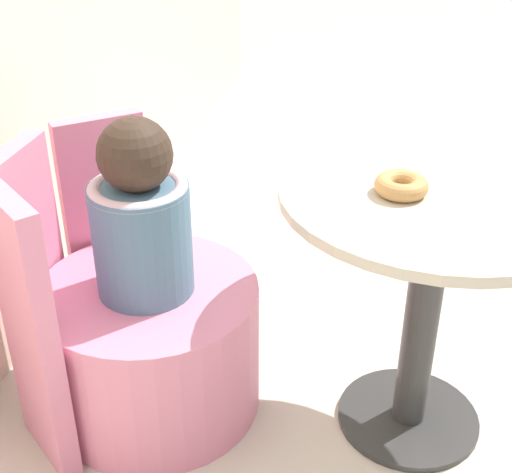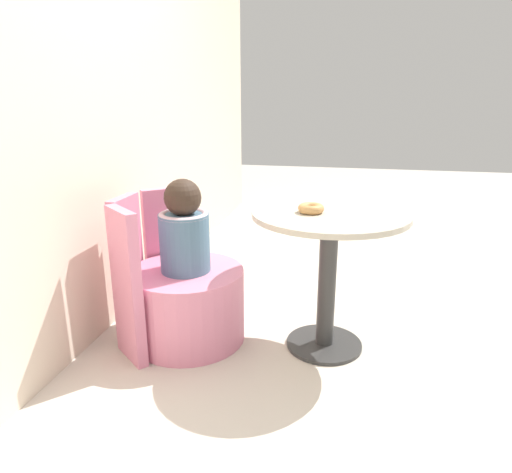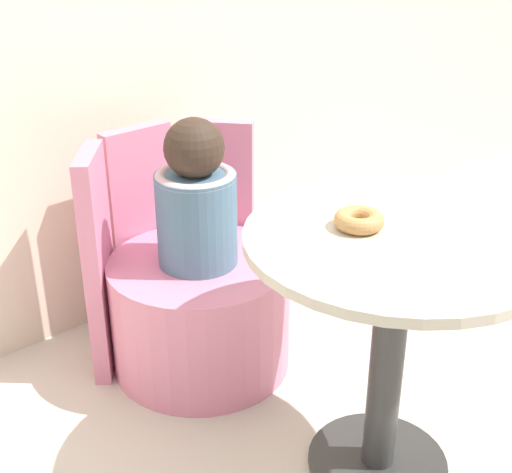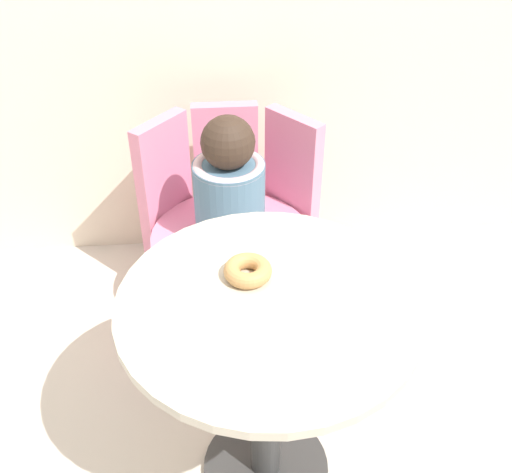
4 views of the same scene
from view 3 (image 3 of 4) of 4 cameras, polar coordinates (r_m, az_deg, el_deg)
name	(u,v)px [view 3 (image 3 of 4)]	position (r m, az deg, el deg)	size (l,w,h in m)	color
ground_plane	(352,468)	(2.00, 7.68, -17.90)	(12.00, 12.00, 0.00)	beige
round_table	(393,300)	(1.72, 10.89, -5.00)	(0.71, 0.71, 0.68)	#333333
tub_chair	(202,312)	(2.26, -4.35, -6.07)	(0.56, 0.56, 0.37)	pink
booth_backrest	(156,238)	(2.34, -7.99, -0.14)	(0.66, 0.24, 0.72)	pink
child_figure	(197,200)	(2.08, -4.71, 2.97)	(0.24, 0.24, 0.45)	slate
donut	(359,220)	(1.64, 8.24, 1.31)	(0.12, 0.12, 0.04)	tan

